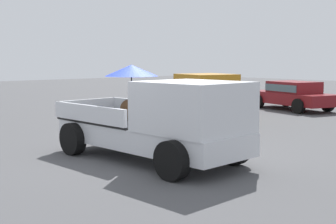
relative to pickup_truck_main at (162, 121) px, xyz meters
name	(u,v)px	position (x,y,z in m)	size (l,w,h in m)	color
ground_plane	(149,159)	(-0.45, -0.03, -0.97)	(80.00, 80.00, 0.00)	#4C4C4F
pickup_truck_main	(162,121)	(0.00, 0.00, 0.00)	(5.14, 2.45, 2.23)	black
pickup_truck_far	(192,96)	(-5.32, 6.19, -0.10)	(5.07, 2.94, 1.80)	black
parked_sedan_near	(293,94)	(-4.38, 11.83, -0.23)	(4.59, 2.71, 1.33)	black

